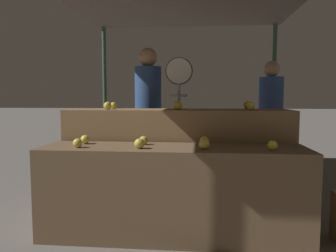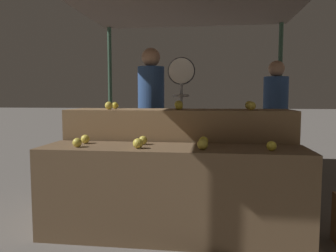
{
  "view_description": "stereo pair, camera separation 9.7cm",
  "coord_description": "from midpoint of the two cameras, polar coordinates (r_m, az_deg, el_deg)",
  "views": [
    {
      "loc": [
        0.22,
        -2.73,
        1.21
      ],
      "look_at": [
        -0.07,
        0.3,
        0.93
      ],
      "focal_mm": 35.0,
      "sensor_mm": 36.0,
      "label": 1
    },
    {
      "loc": [
        0.31,
        -2.72,
        1.21
      ],
      "look_at": [
        -0.07,
        0.3,
        0.93
      ],
      "focal_mm": 35.0,
      "sensor_mm": 36.0,
      "label": 2
    }
  ],
  "objects": [
    {
      "name": "ground_plane",
      "position": [
        2.99,
        -0.1,
        -18.59
      ],
      "size": [
        60.0,
        60.0,
        0.0
      ],
      "primitive_type": "plane",
      "color": "#66605B"
    },
    {
      "name": "apple_front_4",
      "position": [
        3.05,
        -15.14,
        -2.28
      ],
      "size": [
        0.08,
        0.08,
        0.08
      ],
      "primitive_type": "sphere",
      "color": "yellow",
      "rests_on": "display_counter_front"
    },
    {
      "name": "display_counter_front",
      "position": [
        2.85,
        -0.1,
        -11.42
      ],
      "size": [
        2.25,
        0.55,
        0.78
      ],
      "primitive_type": "cube",
      "color": "brown",
      "rests_on": "ground_plane"
    },
    {
      "name": "apple_back_5",
      "position": [
        3.46,
        12.93,
        3.57
      ],
      "size": [
        0.09,
        0.09,
        0.09
      ],
      "primitive_type": "sphere",
      "color": "gold",
      "rests_on": "display_counter_back"
    },
    {
      "name": "apple_front_2",
      "position": [
        2.64,
        5.29,
        -3.16
      ],
      "size": [
        0.09,
        0.09,
        0.09
      ],
      "primitive_type": "sphere",
      "color": "gold",
      "rests_on": "display_counter_front"
    },
    {
      "name": "produce_scale",
      "position": [
        3.91,
        1.21,
        5.59
      ],
      "size": [
        0.32,
        0.2,
        1.67
      ],
      "color": "#99999E",
      "rests_on": "ground_plane"
    },
    {
      "name": "apple_front_6",
      "position": [
        2.86,
        5.38,
        -2.6
      ],
      "size": [
        0.08,
        0.08,
        0.08
      ],
      "primitive_type": "sphere",
      "color": "gold",
      "rests_on": "display_counter_front"
    },
    {
      "name": "person_customer_left",
      "position": [
        4.88,
        16.9,
        2.42
      ],
      "size": [
        0.43,
        0.43,
        1.7
      ],
      "rotation": [
        0.0,
        0.0,
        3.46
      ],
      "color": "#2D2D38",
      "rests_on": "ground_plane"
    },
    {
      "name": "apple_back_2",
      "position": [
        3.24,
        13.38,
        3.42
      ],
      "size": [
        0.08,
        0.08,
        0.08
      ],
      "primitive_type": "sphere",
      "color": "yellow",
      "rests_on": "display_counter_back"
    },
    {
      "name": "apple_back_3",
      "position": [
        3.56,
        -10.24,
        3.54
      ],
      "size": [
        0.07,
        0.07,
        0.07
      ],
      "primitive_type": "sphere",
      "color": "gold",
      "rests_on": "display_counter_back"
    },
    {
      "name": "apple_front_3",
      "position": [
        2.71,
        16.76,
        -3.26
      ],
      "size": [
        0.08,
        0.08,
        0.08
      ],
      "primitive_type": "sphere",
      "color": "gold",
      "rests_on": "display_counter_front"
    },
    {
      "name": "apple_back_1",
      "position": [
        3.23,
        0.95,
        3.53
      ],
      "size": [
        0.08,
        0.08,
        0.08
      ],
      "primitive_type": "sphere",
      "color": "gold",
      "rests_on": "display_counter_back"
    },
    {
      "name": "apple_back_0",
      "position": [
        3.36,
        -11.29,
        3.5
      ],
      "size": [
        0.08,
        0.08,
        0.08
      ],
      "primitive_type": "sphere",
      "color": "gold",
      "rests_on": "display_counter_back"
    },
    {
      "name": "person_vendor_at_scale",
      "position": [
        4.25,
        -4.12,
        3.31
      ],
      "size": [
        0.4,
        0.4,
        1.82
      ],
      "rotation": [
        0.0,
        0.0,
        3.33
      ],
      "color": "#2D2D38",
      "rests_on": "ground_plane"
    },
    {
      "name": "apple_front_0",
      "position": [
        2.84,
        -16.41,
        -2.86
      ],
      "size": [
        0.08,
        0.08,
        0.08
      ],
      "primitive_type": "sphere",
      "color": "gold",
      "rests_on": "display_counter_front"
    },
    {
      "name": "display_counter_back",
      "position": [
        3.4,
        0.89,
        -6.16
      ],
      "size": [
        2.25,
        0.55,
        1.07
      ],
      "primitive_type": "cube",
      "color": "olive",
      "rests_on": "ground_plane"
    },
    {
      "name": "apple_back_4",
      "position": [
        3.45,
        0.86,
        3.72
      ],
      "size": [
        0.09,
        0.09,
        0.09
      ],
      "primitive_type": "sphere",
      "color": "gold",
      "rests_on": "display_counter_back"
    },
    {
      "name": "apple_front_5",
      "position": [
        2.91,
        -5.23,
        -2.5
      ],
      "size": [
        0.08,
        0.08,
        0.08
      ],
      "primitive_type": "sphere",
      "color": "gold",
      "rests_on": "display_counter_front"
    },
    {
      "name": "apple_front_1",
      "position": [
        2.69,
        -6.03,
        -3.05
      ],
      "size": [
        0.08,
        0.08,
        0.08
      ],
      "primitive_type": "sphere",
      "color": "gold",
      "rests_on": "display_counter_front"
    }
  ]
}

